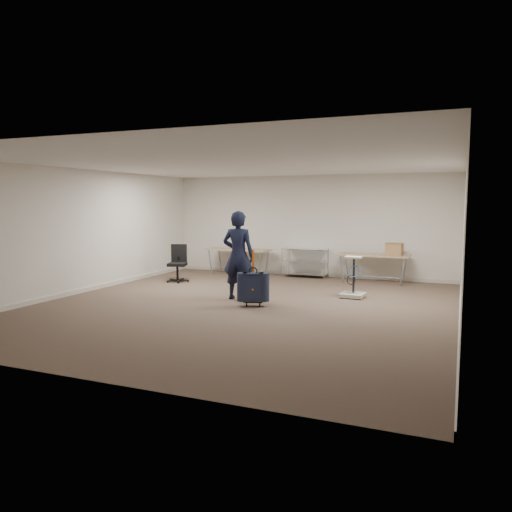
% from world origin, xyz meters
% --- Properties ---
extents(ground, '(9.00, 9.00, 0.00)m').
position_xyz_m(ground, '(0.00, 0.00, 0.00)').
color(ground, '#4C3A2E').
rests_on(ground, ground).
extents(room_shell, '(8.00, 9.00, 9.00)m').
position_xyz_m(room_shell, '(0.00, 1.38, 0.05)').
color(room_shell, silver).
rests_on(room_shell, ground).
extents(folding_table_left, '(1.80, 0.75, 0.73)m').
position_xyz_m(folding_table_left, '(-1.90, 3.95, 0.68)').
color(folding_table_left, tan).
rests_on(folding_table_left, ground).
extents(folding_table_right, '(1.80, 0.75, 0.73)m').
position_xyz_m(folding_table_right, '(1.90, 3.95, 0.68)').
color(folding_table_right, tan).
rests_on(folding_table_right, ground).
extents(wire_shelf, '(1.22, 0.47, 0.80)m').
position_xyz_m(wire_shelf, '(0.00, 4.20, 0.44)').
color(wire_shelf, silver).
rests_on(wire_shelf, ground).
extents(person, '(0.72, 0.51, 1.88)m').
position_xyz_m(person, '(-0.38, 0.61, 0.94)').
color(person, black).
rests_on(person, ground).
extents(suitcase, '(0.47, 0.36, 1.12)m').
position_xyz_m(suitcase, '(0.20, 0.04, 0.38)').
color(suitcase, black).
rests_on(suitcase, ground).
extents(office_chair, '(0.59, 0.59, 0.97)m').
position_xyz_m(office_chair, '(-2.82, 2.16, 0.29)').
color(office_chair, black).
rests_on(office_chair, ground).
extents(equipment_cart, '(0.51, 0.51, 0.90)m').
position_xyz_m(equipment_cart, '(1.83, 1.72, 0.24)').
color(equipment_cart, beige).
rests_on(equipment_cart, ground).
extents(cardboard_box, '(0.44, 0.35, 0.30)m').
position_xyz_m(cardboard_box, '(2.40, 4.01, 0.88)').
color(cardboard_box, '#997947').
rests_on(cardboard_box, folding_table_right).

